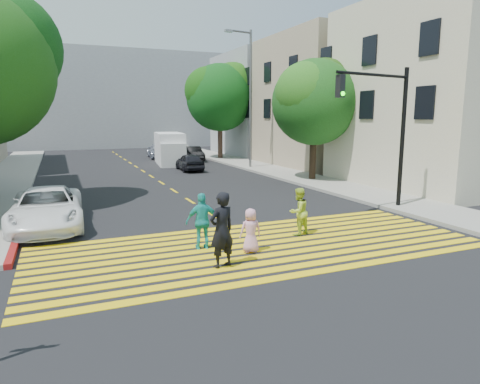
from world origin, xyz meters
TOP-DOWN VIEW (x-y plane):
  - ground at (0.00, 0.00)m, footprint 120.00×120.00m
  - sidewalk_left at (-8.50, 22.00)m, footprint 3.00×40.00m
  - sidewalk_right at (8.50, 15.00)m, footprint 3.00×60.00m
  - curb_red at (-6.90, 6.00)m, footprint 0.20×8.00m
  - crosswalk at (0.00, 1.28)m, footprint 13.40×5.30m
  - lane_line at (0.00, 22.50)m, footprint 0.12×34.40m
  - building_right_cream at (15.00, 8.00)m, footprint 10.00×10.00m
  - building_right_tan at (15.00, 19.00)m, footprint 10.00×10.00m
  - building_right_grey at (15.00, 30.00)m, footprint 10.00×10.00m
  - backdrop_block at (0.00, 48.00)m, footprint 30.00×8.00m
  - tree_right_near at (8.72, 12.19)m, footprint 6.16×5.97m
  - tree_right_far at (8.23, 26.94)m, footprint 7.61×7.28m
  - pedestrian_man at (-1.74, 0.09)m, footprint 0.84×0.67m
  - pedestrian_woman at (1.69, 2.02)m, footprint 0.91×0.81m
  - pedestrian_child at (-0.55, 0.92)m, footprint 0.68×0.49m
  - pedestrian_extra at (-1.72, 1.77)m, footprint 1.04×0.55m
  - white_sedan at (-6.02, 6.20)m, footprint 2.50×5.17m
  - dark_car_near at (3.20, 19.94)m, footprint 1.64×3.77m
  - silver_car at (3.22, 30.26)m, footprint 2.37×4.93m
  - dark_car_parked at (5.42, 26.54)m, footprint 1.60×3.94m
  - white_van at (2.91, 24.64)m, footprint 2.67×5.63m
  - traffic_signal at (6.67, 3.73)m, footprint 3.96×0.94m
  - street_lamp at (7.54, 19.29)m, footprint 2.26×0.62m

SIDE VIEW (x-z plane):
  - ground at x=0.00m, z-range 0.00..0.00m
  - lane_line at x=0.00m, z-range 0.00..0.01m
  - crosswalk at x=0.00m, z-range 0.00..0.01m
  - sidewalk_left at x=-8.50m, z-range 0.00..0.15m
  - sidewalk_right at x=8.50m, z-range 0.00..0.15m
  - curb_red at x=-6.90m, z-range 0.00..0.16m
  - dark_car_near at x=3.20m, z-range 0.00..1.26m
  - dark_car_parked at x=5.42m, z-range 0.00..1.27m
  - pedestrian_child at x=-0.55m, z-range 0.00..1.29m
  - silver_car at x=3.22m, z-range 0.00..1.38m
  - white_sedan at x=-6.02m, z-range 0.00..1.42m
  - pedestrian_woman at x=1.69m, z-range 0.00..1.58m
  - pedestrian_extra at x=-1.72m, z-range 0.00..1.69m
  - pedestrian_man at x=-1.74m, z-range 0.00..2.00m
  - white_van at x=2.91m, z-range -0.06..2.49m
  - traffic_signal at x=6.67m, z-range 0.86..6.71m
  - tree_right_near at x=8.72m, z-range 1.30..8.67m
  - building_right_cream at x=15.00m, z-range 0.00..10.00m
  - building_right_tan at x=15.00m, z-range 0.00..10.00m
  - building_right_grey at x=15.00m, z-range 0.00..10.00m
  - street_lamp at x=7.54m, z-range 0.74..10.74m
  - tree_right_far at x=8.23m, z-range 1.53..10.23m
  - backdrop_block at x=0.00m, z-range 0.00..12.00m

